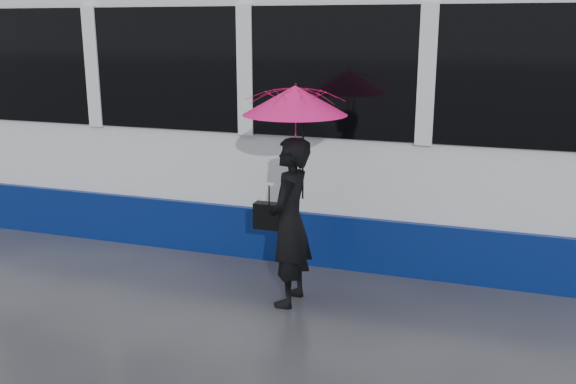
% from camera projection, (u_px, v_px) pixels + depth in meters
% --- Properties ---
extents(ground, '(90.00, 90.00, 0.00)m').
position_uv_depth(ground, '(242.00, 304.00, 6.40)').
color(ground, '#2C2C31').
rests_on(ground, ground).
extents(rails, '(34.00, 1.51, 0.02)m').
position_uv_depth(rails, '(314.00, 230.00, 8.69)').
color(rails, '#3F3D38').
rests_on(rails, ground).
extents(tram, '(26.00, 2.56, 3.35)m').
position_uv_depth(tram, '(180.00, 104.00, 8.88)').
color(tram, white).
rests_on(tram, ground).
extents(woman, '(0.40, 0.61, 1.67)m').
position_uv_depth(woman, '(290.00, 222.00, 6.23)').
color(woman, black).
rests_on(woman, ground).
extents(umbrella, '(0.99, 0.99, 1.13)m').
position_uv_depth(umbrella, '(295.00, 121.00, 5.96)').
color(umbrella, '#F6144F').
rests_on(umbrella, ground).
extents(handbag, '(0.30, 0.13, 0.44)m').
position_uv_depth(handbag, '(269.00, 216.00, 6.31)').
color(handbag, black).
rests_on(handbag, ground).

